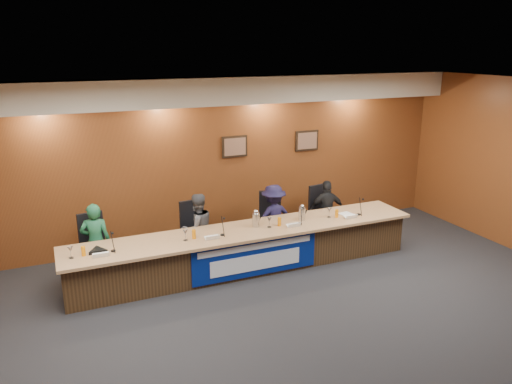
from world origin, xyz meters
TOP-DOWN VIEW (x-y plane):
  - floor at (0.00, 0.00)m, footprint 10.00×10.00m
  - ceiling at (0.00, 0.00)m, footprint 10.00×8.00m
  - wall_back at (0.00, 4.00)m, footprint 10.00×0.04m
  - soffit at (0.00, 3.75)m, footprint 10.00×0.50m
  - dais_body at (0.00, 2.40)m, footprint 6.00×0.80m
  - dais_top at (0.00, 2.35)m, footprint 6.10×0.95m
  - banner at (0.00, 1.99)m, footprint 2.20×0.02m
  - banner_text_upper at (0.00, 1.97)m, footprint 2.00×0.01m
  - banner_text_lower at (0.00, 1.97)m, footprint 1.60×0.01m
  - wall_photo_left at (0.40, 3.97)m, footprint 0.52×0.04m
  - wall_photo_right at (2.00, 3.97)m, footprint 0.52×0.04m
  - panelist_a at (-2.41, 3.01)m, footprint 0.54×0.41m
  - panelist_b at (-0.68, 3.01)m, footprint 0.71×0.61m
  - panelist_c at (0.80, 3.01)m, footprint 0.84×0.50m
  - panelist_d at (1.96, 3.01)m, footprint 0.77×0.46m
  - office_chair_a at (-2.41, 3.11)m, footprint 0.55×0.55m
  - office_chair_b at (-0.68, 3.11)m, footprint 0.53×0.53m
  - office_chair_c at (0.80, 3.11)m, footprint 0.61×0.61m
  - office_chair_d at (1.96, 3.11)m, footprint 0.56×0.56m
  - nameplate_a at (-2.42, 2.12)m, footprint 0.24×0.08m
  - microphone_a at (-2.22, 2.28)m, footprint 0.07×0.07m
  - juice_glass_a at (-2.65, 2.29)m, footprint 0.06×0.06m
  - water_glass_a at (-2.83, 2.27)m, footprint 0.08×0.08m
  - nameplate_b at (-0.69, 2.13)m, footprint 0.24×0.08m
  - microphone_b at (-0.48, 2.26)m, footprint 0.07×0.07m
  - juice_glass_b at (-0.95, 2.30)m, footprint 0.06×0.06m
  - water_glass_b at (-1.10, 2.28)m, footprint 0.08×0.08m
  - nameplate_c at (0.78, 2.12)m, footprint 0.24×0.08m
  - microphone_c at (0.94, 2.23)m, footprint 0.07×0.07m
  - juice_glass_c at (0.58, 2.30)m, footprint 0.06×0.06m
  - water_glass_c at (0.38, 2.29)m, footprint 0.08×0.08m
  - nameplate_d at (1.93, 2.11)m, footprint 0.24×0.08m
  - microphone_d at (2.17, 2.24)m, footprint 0.07×0.07m
  - juice_glass_d at (1.72, 2.28)m, footprint 0.06×0.06m
  - water_glass_d at (1.59, 2.33)m, footprint 0.08×0.08m
  - carafe_mid at (0.19, 2.43)m, footprint 0.13×0.13m
  - carafe_right at (1.08, 2.41)m, footprint 0.12×0.12m
  - speakerphone at (-2.44, 2.35)m, footprint 0.32×0.32m
  - paper_stack at (1.99, 2.33)m, footprint 0.26×0.33m

SIDE VIEW (x-z plane):
  - floor at x=0.00m, z-range 0.00..0.00m
  - banner_text_lower at x=0.00m, z-range 0.16..0.44m
  - dais_body at x=0.00m, z-range 0.00..0.70m
  - banner at x=0.00m, z-range 0.05..0.71m
  - office_chair_a at x=-2.41m, z-range 0.44..0.52m
  - office_chair_b at x=-0.68m, z-range 0.44..0.52m
  - office_chair_c at x=0.80m, z-range 0.44..0.52m
  - office_chair_d at x=1.96m, z-range 0.44..0.52m
  - banner_text_upper at x=0.00m, z-range 0.53..0.63m
  - panelist_d at x=1.96m, z-range 0.00..1.23m
  - panelist_c at x=0.80m, z-range 0.00..1.27m
  - panelist_b at x=-0.68m, z-range 0.00..1.28m
  - panelist_a at x=-2.41m, z-range 0.00..1.32m
  - dais_top at x=0.00m, z-range 0.70..0.75m
  - paper_stack at x=1.99m, z-range 0.75..0.76m
  - microphone_a at x=-2.22m, z-range 0.75..0.77m
  - microphone_b at x=-0.48m, z-range 0.75..0.77m
  - microphone_c at x=0.94m, z-range 0.75..0.77m
  - microphone_d at x=2.17m, z-range 0.75..0.77m
  - speakerphone at x=-2.44m, z-range 0.75..0.80m
  - nameplate_a at x=-2.42m, z-range 0.74..0.85m
  - nameplate_b at x=-0.69m, z-range 0.74..0.85m
  - nameplate_c at x=0.78m, z-range 0.74..0.85m
  - nameplate_d at x=1.93m, z-range 0.74..0.85m
  - juice_glass_a at x=-2.65m, z-range 0.75..0.90m
  - juice_glass_b at x=-0.95m, z-range 0.75..0.90m
  - juice_glass_c at x=0.58m, z-range 0.75..0.90m
  - juice_glass_d at x=1.72m, z-range 0.75..0.90m
  - water_glass_a at x=-2.83m, z-range 0.75..0.93m
  - water_glass_b at x=-1.10m, z-range 0.75..0.93m
  - water_glass_c at x=0.38m, z-range 0.75..0.93m
  - water_glass_d at x=1.59m, z-range 0.75..0.93m
  - carafe_right at x=1.08m, z-range 0.75..0.98m
  - carafe_mid at x=0.19m, z-range 0.75..0.98m
  - wall_back at x=0.00m, z-range 0.00..3.20m
  - wall_photo_left at x=0.40m, z-range 1.64..2.06m
  - wall_photo_right at x=2.00m, z-range 1.64..2.06m
  - soffit at x=0.00m, z-range 2.70..3.20m
  - ceiling at x=0.00m, z-range 3.18..3.22m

